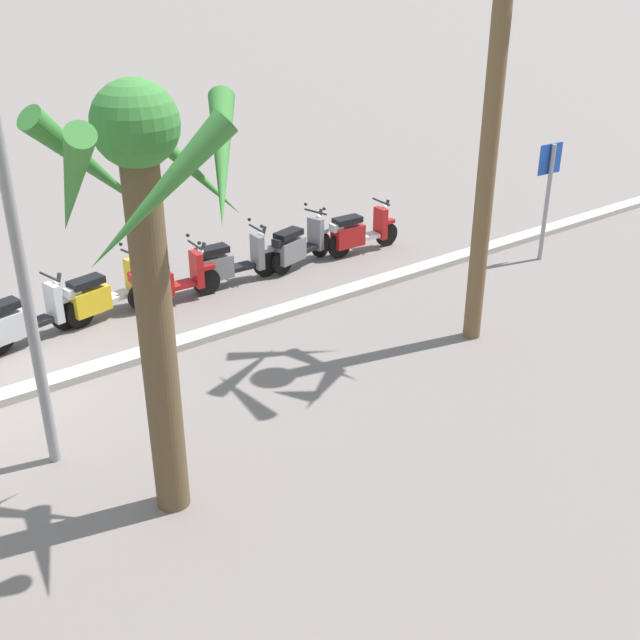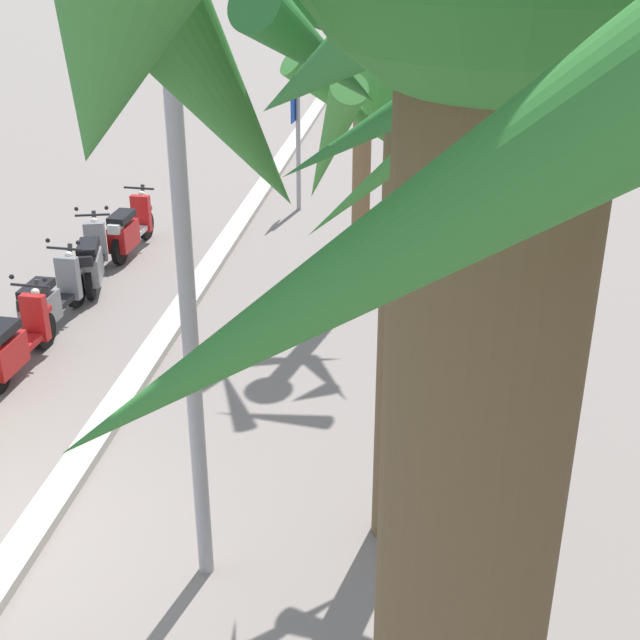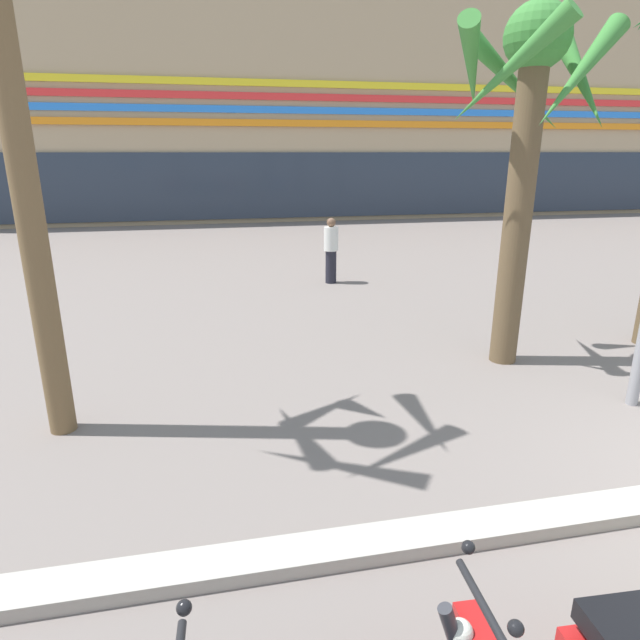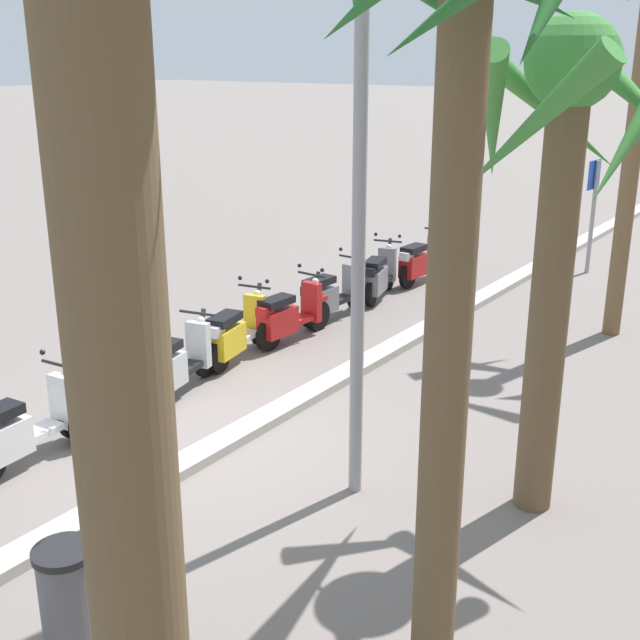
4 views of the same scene
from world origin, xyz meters
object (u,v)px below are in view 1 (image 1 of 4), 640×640
(scooter_yellow_last_in_row, at_px, (104,294))
(scooter_red_second_in_line, at_px, (167,281))
(scooter_grey_mid_front, at_px, (228,263))
(palm_tree_by_mall_entrance, at_px, (146,216))
(scooter_grey_lead_nearest, at_px, (298,246))
(scooter_silver_gap_after_mid, at_px, (21,320))
(scooter_red_mid_centre, at_px, (358,233))
(crossing_sign, at_px, (548,189))
(palm_tree_far_corner, at_px, (504,4))

(scooter_yellow_last_in_row, bearing_deg, scooter_red_second_in_line, 172.52)
(scooter_grey_mid_front, bearing_deg, scooter_red_second_in_line, 4.07)
(scooter_grey_mid_front, relative_size, palm_tree_by_mall_entrance, 0.38)
(scooter_grey_lead_nearest, distance_m, scooter_grey_mid_front, 1.60)
(scooter_grey_mid_front, bearing_deg, scooter_yellow_last_in_row, -1.29)
(scooter_grey_lead_nearest, distance_m, palm_tree_by_mall_entrance, 8.11)
(scooter_grey_lead_nearest, bearing_deg, scooter_yellow_last_in_row, -1.09)
(scooter_red_second_in_line, relative_size, scooter_silver_gap_after_mid, 1.00)
(scooter_silver_gap_after_mid, bearing_deg, scooter_grey_mid_front, -177.73)
(scooter_grey_lead_nearest, xyz_separation_m, scooter_red_second_in_line, (2.93, 0.07, -0.01))
(scooter_red_mid_centre, distance_m, crossing_sign, 3.92)
(scooter_yellow_last_in_row, height_order, crossing_sign, crossing_sign)
(scooter_red_second_in_line, height_order, crossing_sign, crossing_sign)
(scooter_grey_lead_nearest, xyz_separation_m, scooter_silver_gap_after_mid, (5.57, 0.14, 0.00))
(palm_tree_far_corner, bearing_deg, scooter_red_second_in_line, -50.41)
(scooter_red_second_in_line, distance_m, palm_tree_far_corner, 7.23)
(scooter_grey_mid_front, height_order, palm_tree_far_corner, palm_tree_far_corner)
(scooter_red_second_in_line, xyz_separation_m, palm_tree_far_corner, (-3.48, 4.21, 4.74))
(scooter_grey_mid_front, bearing_deg, scooter_red_mid_centre, 177.65)
(scooter_yellow_last_in_row, bearing_deg, palm_tree_far_corner, 136.66)
(scooter_yellow_last_in_row, xyz_separation_m, crossing_sign, (-8.36, 2.70, 1.05))
(scooter_grey_lead_nearest, bearing_deg, scooter_silver_gap_after_mid, 1.40)
(scooter_red_mid_centre, bearing_deg, scooter_silver_gap_after_mid, 0.25)
(crossing_sign, xyz_separation_m, palm_tree_far_corner, (3.74, 1.66, 3.68))
(scooter_grey_mid_front, bearing_deg, palm_tree_by_mall_entrance, 53.75)
(scooter_grey_mid_front, bearing_deg, crossing_sign, 155.83)
(scooter_silver_gap_after_mid, xyz_separation_m, palm_tree_far_corner, (-6.12, 4.15, 4.73))
(scooter_red_mid_centre, bearing_deg, palm_tree_far_corner, 77.49)
(crossing_sign, bearing_deg, palm_tree_far_corner, 23.90)
(scooter_grey_mid_front, relative_size, scooter_red_second_in_line, 1.04)
(scooter_yellow_last_in_row, bearing_deg, scooter_silver_gap_after_mid, 8.07)
(scooter_red_second_in_line, distance_m, scooter_yellow_last_in_row, 1.15)
(scooter_silver_gap_after_mid, distance_m, palm_tree_far_corner, 8.78)
(palm_tree_far_corner, bearing_deg, scooter_grey_lead_nearest, -82.63)
(scooter_grey_mid_front, relative_size, crossing_sign, 0.77)
(scooter_red_second_in_line, relative_size, palm_tree_by_mall_entrance, 0.37)
(scooter_grey_lead_nearest, xyz_separation_m, palm_tree_by_mall_entrance, (5.43, 5.19, 3.07))
(scooter_yellow_last_in_row, bearing_deg, palm_tree_by_mall_entrance, 75.55)
(scooter_silver_gap_after_mid, xyz_separation_m, crossing_sign, (-9.86, 2.49, 1.05))
(scooter_yellow_last_in_row, distance_m, crossing_sign, 8.85)
(scooter_red_second_in_line, distance_m, scooter_silver_gap_after_mid, 2.64)
(scooter_red_mid_centre, distance_m, scooter_silver_gap_after_mid, 7.05)
(scooter_red_second_in_line, xyz_separation_m, crossing_sign, (-7.23, 2.55, 1.05))
(scooter_yellow_last_in_row, xyz_separation_m, palm_tree_by_mall_entrance, (1.36, 5.27, 3.08))
(scooter_silver_gap_after_mid, bearing_deg, palm_tree_far_corner, 145.88)
(palm_tree_by_mall_entrance, bearing_deg, scooter_grey_mid_front, -126.25)
(scooter_grey_lead_nearest, xyz_separation_m, scooter_yellow_last_in_row, (4.07, -0.08, -0.01))
(crossing_sign, distance_m, palm_tree_by_mall_entrance, 10.26)
(scooter_grey_lead_nearest, distance_m, crossing_sign, 5.14)
(crossing_sign, bearing_deg, scooter_yellow_last_in_row, -17.91)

